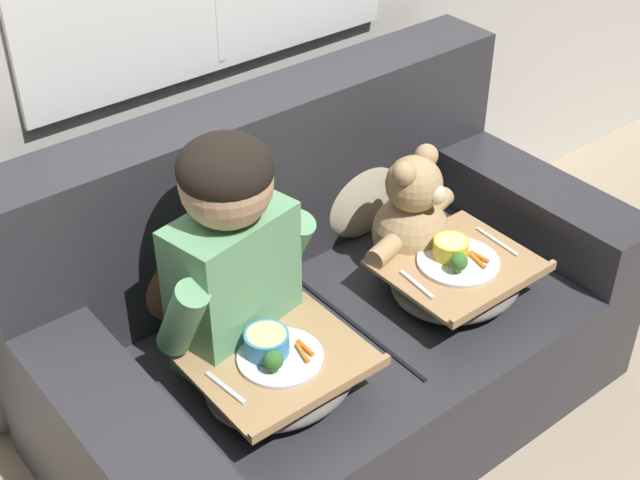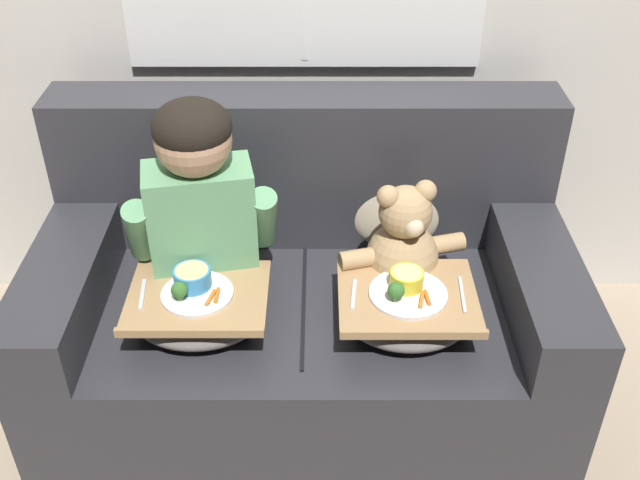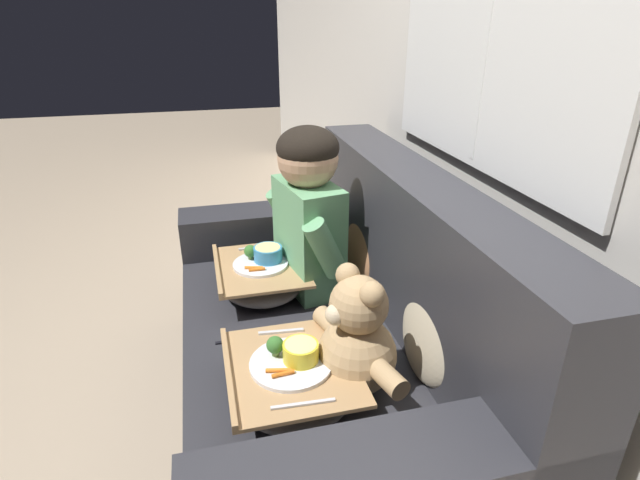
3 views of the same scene
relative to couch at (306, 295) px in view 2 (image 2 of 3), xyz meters
name	(u,v)px [view 2 (image 2 of 3)]	position (x,y,z in m)	size (l,w,h in m)	color
ground_plane	(307,380)	(0.00, -0.08, -0.33)	(14.00, 14.00, 0.00)	tan
couch	(306,295)	(0.00, 0.00, 0.00)	(1.73, 0.95, 0.95)	#2D2D33
throw_pillow_behind_child	(215,202)	(-0.32, 0.21, 0.25)	(0.37, 0.18, 0.38)	#B2754C
throw_pillow_behind_teddy	(399,203)	(0.32, 0.21, 0.25)	(0.36, 0.17, 0.37)	#C1B293
child_figure	(201,192)	(-0.32, -0.04, 0.44)	(0.50, 0.27, 0.67)	#66A370
teddy_bear	(405,246)	(0.32, -0.04, 0.24)	(0.42, 0.31, 0.39)	tan
lap_tray_child	(200,308)	(-0.32, -0.24, 0.14)	(0.43, 0.36, 0.19)	slate
lap_tray_teddy	(408,309)	(0.32, -0.24, 0.14)	(0.42, 0.37, 0.19)	slate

